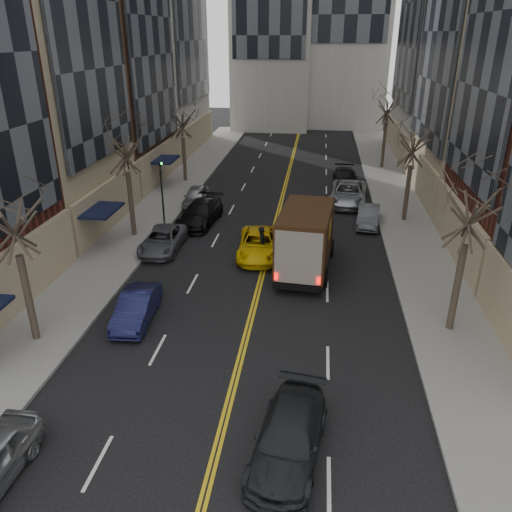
{
  "coord_description": "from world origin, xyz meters",
  "views": [
    {
      "loc": [
        2.71,
        -8.61,
        12.01
      ],
      "look_at": [
        -0.03,
        13.05,
        2.2
      ],
      "focal_mm": 35.0,
      "sensor_mm": 36.0,
      "label": 1
    }
  ],
  "objects_px": {
    "taxi": "(259,244)",
    "pedestrian": "(262,242)",
    "ups_truck": "(306,239)",
    "observer_sedan": "(289,438)"
  },
  "relations": [
    {
      "from": "ups_truck",
      "to": "pedestrian",
      "type": "relative_size",
      "value": 3.58
    },
    {
      "from": "ups_truck",
      "to": "taxi",
      "type": "xyz_separation_m",
      "value": [
        -2.78,
        1.63,
        -1.15
      ]
    },
    {
      "from": "taxi",
      "to": "pedestrian",
      "type": "height_order",
      "value": "pedestrian"
    },
    {
      "from": "ups_truck",
      "to": "taxi",
      "type": "bearing_deg",
      "value": 154.78
    },
    {
      "from": "observer_sedan",
      "to": "pedestrian",
      "type": "distance_m",
      "value": 14.91
    },
    {
      "from": "taxi",
      "to": "observer_sedan",
      "type": "bearing_deg",
      "value": -83.27
    },
    {
      "from": "taxi",
      "to": "pedestrian",
      "type": "bearing_deg",
      "value": -55.82
    },
    {
      "from": "ups_truck",
      "to": "pedestrian",
      "type": "bearing_deg",
      "value": 157.72
    },
    {
      "from": "pedestrian",
      "to": "ups_truck",
      "type": "bearing_deg",
      "value": -126.77
    },
    {
      "from": "observer_sedan",
      "to": "taxi",
      "type": "bearing_deg",
      "value": 108.2
    }
  ]
}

